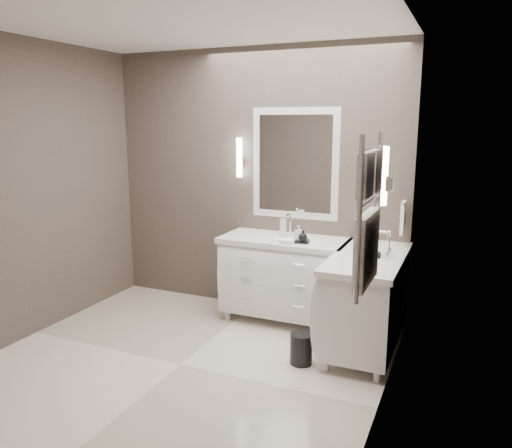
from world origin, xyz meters
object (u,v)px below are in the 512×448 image
at_px(vanity_back, 284,274).
at_px(vanity_right, 366,296).
at_px(towel_ladder, 368,223).
at_px(waste_bin, 301,349).

relative_size(vanity_back, vanity_right, 1.00).
bearing_deg(towel_ladder, waste_bin, 128.47).
xyz_separation_m(vanity_back, vanity_right, (0.88, -0.33, 0.00)).
xyz_separation_m(vanity_back, towel_ladder, (1.10, -1.63, 0.91)).
bearing_deg(vanity_back, vanity_right, -20.38).
distance_m(vanity_back, waste_bin, 0.99).
distance_m(towel_ladder, waste_bin, 1.64).
bearing_deg(waste_bin, towel_ladder, -51.53).
height_order(vanity_right, waste_bin, vanity_right).
relative_size(vanity_right, towel_ladder, 1.38).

